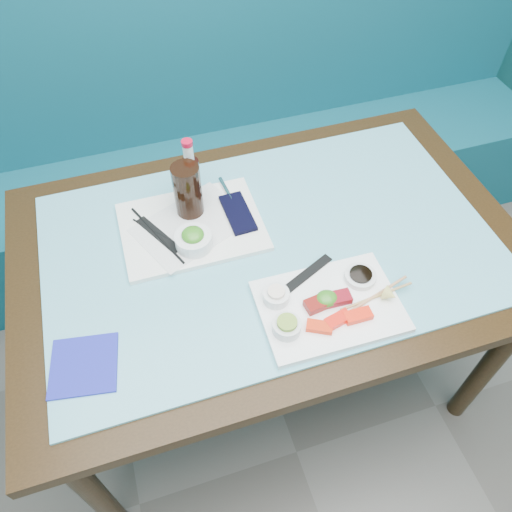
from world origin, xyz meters
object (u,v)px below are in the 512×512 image
object	(u,v)px
seaweed_bowl	(194,241)
serving_tray	(192,227)
blue_napkin	(84,365)
booth_bench	(207,161)
dining_table	(270,263)
cola_bottle_body	(192,181)
cola_glass	(188,190)
sashimi_plate	(329,307)

from	to	relation	value
seaweed_bowl	serving_tray	bearing A→B (deg)	82.41
blue_napkin	booth_bench	bearing A→B (deg)	63.67
dining_table	cola_bottle_body	distance (m)	0.32
dining_table	cola_bottle_body	xyz separation A→B (m)	(-0.16, 0.23, 0.16)
cola_glass	cola_bottle_body	bearing A→B (deg)	67.94
booth_bench	seaweed_bowl	distance (m)	0.92
dining_table	sashimi_plate	xyz separation A→B (m)	(0.07, -0.25, 0.10)
sashimi_plate	cola_bottle_body	bearing A→B (deg)	116.85
serving_tray	blue_napkin	size ratio (longest dim) A/B	2.59
cola_glass	cola_bottle_body	size ratio (longest dim) A/B	1.11
sashimi_plate	serving_tray	bearing A→B (deg)	126.95
serving_tray	blue_napkin	world-z (taller)	serving_tray
dining_table	cola_bottle_body	size ratio (longest dim) A/B	9.65
seaweed_bowl	blue_napkin	size ratio (longest dim) A/B	0.66
sashimi_plate	booth_bench	bearing A→B (deg)	94.87
dining_table	serving_tray	distance (m)	0.25
booth_bench	dining_table	xyz separation A→B (m)	(0.00, -0.84, 0.29)
serving_tray	dining_table	bearing A→B (deg)	-30.95
dining_table	booth_bench	bearing A→B (deg)	90.00
cola_glass	cola_bottle_body	distance (m)	0.07
sashimi_plate	cola_bottle_body	distance (m)	0.53
booth_bench	sashimi_plate	world-z (taller)	booth_bench
sashimi_plate	cola_bottle_body	size ratio (longest dim) A/B	2.37
serving_tray	blue_napkin	xyz separation A→B (m)	(-0.33, -0.34, -0.00)
dining_table	blue_napkin	size ratio (longest dim) A/B	9.31
dining_table	seaweed_bowl	size ratio (longest dim) A/B	14.01
booth_bench	sashimi_plate	xyz separation A→B (m)	(0.07, -1.09, 0.39)
sashimi_plate	cola_glass	world-z (taller)	cola_glass
blue_napkin	dining_table	bearing A→B (deg)	22.83
dining_table	sashimi_plate	size ratio (longest dim) A/B	4.07
booth_bench	serving_tray	distance (m)	0.84
dining_table	cola_glass	xyz separation A→B (m)	(-0.18, 0.17, 0.19)
cola_glass	blue_napkin	size ratio (longest dim) A/B	1.07
cola_glass	serving_tray	bearing A→B (deg)	-100.30
sashimi_plate	seaweed_bowl	bearing A→B (deg)	134.45
cola_bottle_body	cola_glass	bearing A→B (deg)	-112.06
seaweed_bowl	cola_glass	bearing A→B (deg)	81.25
cola_glass	blue_napkin	distance (m)	0.53
cola_bottle_body	sashimi_plate	bearing A→B (deg)	-64.39
seaweed_bowl	cola_bottle_body	distance (m)	0.20
seaweed_bowl	cola_bottle_body	size ratio (longest dim) A/B	0.69
sashimi_plate	blue_napkin	xyz separation A→B (m)	(-0.59, 0.03, -0.01)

